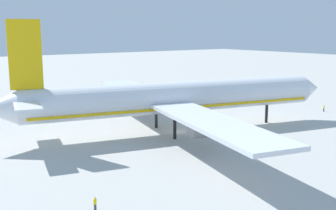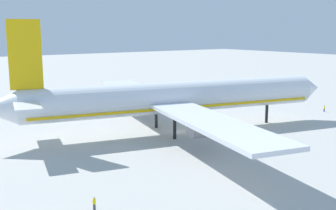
{
  "view_description": "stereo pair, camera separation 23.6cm",
  "coord_description": "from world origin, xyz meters",
  "views": [
    {
      "loc": [
        -53.5,
        -69.3,
        21.98
      ],
      "look_at": [
        -1.67,
        1.78,
        5.9
      ],
      "focal_mm": 43.47,
      "sensor_mm": 36.0,
      "label": 1
    },
    {
      "loc": [
        -53.31,
        -69.44,
        21.98
      ],
      "look_at": [
        -1.67,
        1.78,
        5.9
      ],
      "focal_mm": 43.47,
      "sensor_mm": 36.0,
      "label": 2
    }
  ],
  "objects": [
    {
      "name": "airliner",
      "position": [
        -1.26,
        0.27,
        7.59
      ],
      "size": [
        77.93,
        79.32,
        24.11
      ],
      "color": "silver",
      "rests_on": "ground"
    },
    {
      "name": "traffic_cone_2",
      "position": [
        37.97,
        34.56,
        0.28
      ],
      "size": [
        0.36,
        0.36,
        0.55
      ],
      "primitive_type": "cone",
      "color": "orange",
      "rests_on": "ground"
    },
    {
      "name": "ground_worker_3",
      "position": [
        46.21,
        -5.67,
        0.89
      ],
      "size": [
        0.56,
        0.56,
        1.75
      ],
      "color": "navy",
      "rests_on": "ground"
    },
    {
      "name": "ground_worker_1",
      "position": [
        -32.93,
        -25.73,
        0.89
      ],
      "size": [
        0.56,
        0.56,
        1.74
      ],
      "color": "#3F3F47",
      "rests_on": "ground"
    },
    {
      "name": "baggage_cart_1",
      "position": [
        29.79,
        41.6,
        0.77
      ],
      "size": [
        2.58,
        3.06,
        1.42
      ],
      "color": "#26598C",
      "rests_on": "ground"
    },
    {
      "name": "traffic_cone_3",
      "position": [
        8.59,
        39.79,
        0.28
      ],
      "size": [
        0.36,
        0.36,
        0.55
      ],
      "primitive_type": "cone",
      "color": "orange",
      "rests_on": "ground"
    },
    {
      "name": "ground_plane",
      "position": [
        0.0,
        0.0,
        0.0
      ],
      "size": [
        600.0,
        600.0,
        0.0
      ],
      "primitive_type": "plane",
      "color": "#B2B2AD"
    }
  ]
}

